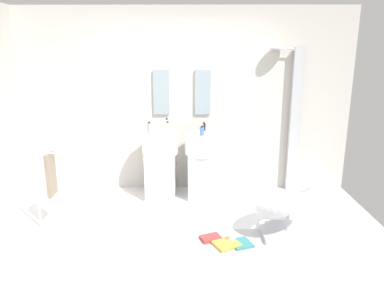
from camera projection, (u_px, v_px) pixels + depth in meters
name	position (u px, v px, depth m)	size (l,w,h in m)	color
ground_plane	(178.00, 243.00, 3.90)	(4.80, 3.60, 0.04)	silver
rear_partition	(182.00, 101.00, 5.17)	(4.80, 0.10, 2.60)	beige
pedestal_sink_left	(160.00, 163.00, 4.97)	(0.48, 0.48, 1.02)	white
pedestal_sink_right	(203.00, 163.00, 4.97)	(0.48, 0.48, 1.02)	white
vanity_mirror_left	(161.00, 92.00, 5.07)	(0.22, 0.03, 0.62)	#8C9EA8
vanity_mirror_right	(203.00, 92.00, 5.06)	(0.22, 0.03, 0.62)	#8C9EA8
shower_column	(294.00, 118.00, 5.10)	(0.49, 0.24, 2.05)	#B7BABF
lounge_chair	(288.00, 206.00, 3.95)	(1.10, 1.10, 0.65)	#B7BABF
towel_rack	(49.00, 176.00, 4.06)	(0.37, 0.22, 0.95)	#B7BABF
area_rug	(230.00, 247.00, 3.77)	(0.90, 0.78, 0.01)	#B2B2B7
magazine_teal	(241.00, 243.00, 3.82)	(0.21, 0.22, 0.02)	teal
magazine_red	(211.00, 238.00, 3.91)	(0.21, 0.15, 0.04)	#B73838
magazine_ochre	(227.00, 244.00, 3.79)	(0.26, 0.22, 0.03)	gold
coffee_mug	(231.00, 238.00, 3.87)	(0.08, 0.08, 0.08)	white
soap_bottle_white	(168.00, 128.00, 4.79)	(0.05, 0.05, 0.17)	white
soap_bottle_black	(204.00, 127.00, 5.00)	(0.05, 0.05, 0.12)	black
soap_bottle_clear	(167.00, 125.00, 4.93)	(0.05, 0.05, 0.19)	silver
soap_bottle_blue	(202.00, 131.00, 4.73)	(0.06, 0.06, 0.13)	#4C72B7
soap_bottle_grey	(149.00, 128.00, 4.86)	(0.06, 0.06, 0.16)	#99999E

